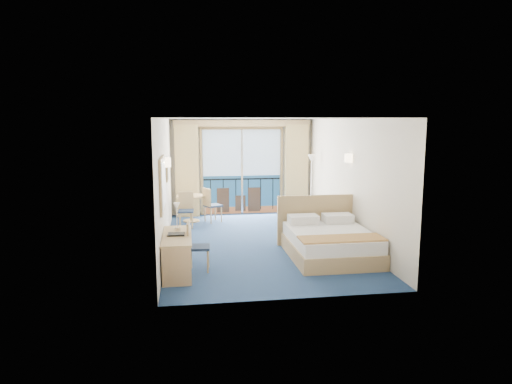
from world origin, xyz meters
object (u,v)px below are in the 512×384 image
desk_chair (195,243)px  table_chair_b (186,207)px  bed (329,242)px  table_chair_a (210,203)px  round_table (191,202)px  floor_lamp (312,170)px  nightstand (334,225)px  desk (177,258)px  armchair (312,212)px

desk_chair → table_chair_b: desk_chair is taller
bed → table_chair_a: (-2.16, 3.43, 0.21)m
bed → desk_chair: size_ratio=2.29×
round_table → table_chair_b: (-0.13, -0.60, -0.04)m
desk_chair → table_chair_b: (-0.16, 3.46, -0.01)m
round_table → floor_lamp: bearing=-2.5°
table_chair_b → table_chair_a: bearing=37.1°
nightstand → desk_chair: desk_chair is taller
bed → table_chair_b: bearing=133.0°
desk → table_chair_a: size_ratio=1.60×
nightstand → armchair: 1.49m
floor_lamp → desk: (-3.51, -4.37, -0.95)m
armchair → nightstand: bearing=82.5°
desk → table_chair_a: 4.42m
floor_lamp → table_chair_a: bearing=-179.5°
nightstand → armchair: armchair is taller
desk_chair → armchair: bearing=-38.6°
desk → table_chair_a: (0.78, 4.35, 0.14)m
table_chair_a → desk_chair: bearing=146.1°
nightstand → table_chair_a: (-2.71, 2.06, 0.21)m
nightstand → desk: 4.17m
desk → desk_chair: size_ratio=1.64×
nightstand → desk_chair: (-3.19, -1.83, 0.20)m
round_table → desk_chair: bearing=-89.7°
nightstand → armchair: (-0.12, 1.48, 0.01)m
armchair → round_table: round_table is taller
desk_chair → bed: bearing=-75.7°
nightstand → armchair: bearing=94.5°
desk_chair → table_chair_a: size_ratio=0.98×
armchair → bed: bearing=69.3°
floor_lamp → desk: 5.68m
desk → desk_chair: desk_chair is taller
bed → nightstand: bearing=67.9°
bed → floor_lamp: size_ratio=1.16×
bed → round_table: bearing=126.5°
desk → nightstand: bearing=33.2°
bed → armchair: size_ratio=2.94×
armchair → desk_chair: bearing=35.2°
bed → round_table: bed is taller
floor_lamp → table_chair_a: 2.85m
bed → table_chair_a: bearing=122.2°
nightstand → table_chair_b: size_ratio=0.69×
floor_lamp → desk_chair: size_ratio=1.97×
bed → armchair: bearing=81.3°
desk → round_table: (0.28, 4.51, 0.15)m
table_chair_a → nightstand: bearing=-154.2°
desk → round_table: bearing=86.5°
table_chair_b → round_table: bearing=80.1°
bed → table_chair_a: 4.06m
desk_chair → table_chair_a: bearing=-2.8°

